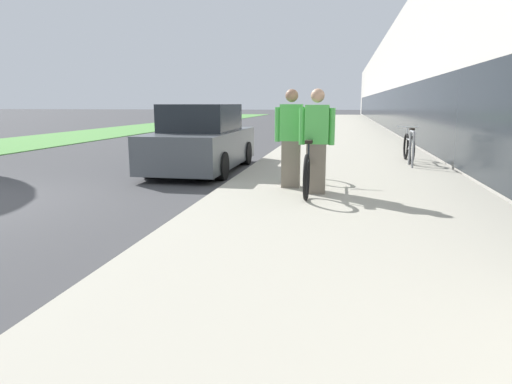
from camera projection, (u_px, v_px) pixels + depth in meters
sidewalk_slab at (345, 130)px, 26.29m from camera, size 4.65×70.00×0.11m
storefront_facade at (453, 83)px, 32.11m from camera, size 10.01×70.00×5.94m
lawn_strip at (161, 126)px, 32.49m from camera, size 4.77×70.00×0.03m
tandem_bicycle at (311, 167)px, 7.90m from camera, size 0.52×2.61×0.91m
person_rider at (317, 142)px, 7.47m from camera, size 0.58×0.23×1.71m
person_bystander at (291, 139)px, 8.02m from camera, size 0.58×0.23×1.72m
bike_rack_hoop at (412, 145)px, 10.79m from camera, size 0.05×0.60×0.84m
cruiser_bike_nearest at (409, 147)px, 11.64m from camera, size 0.52×1.76×0.88m
parked_sedan_curbside at (202, 141)px, 10.81m from camera, size 1.80×4.17×1.57m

